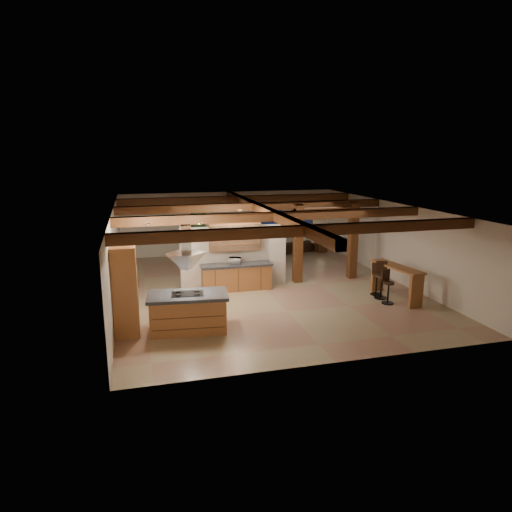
{
  "coord_description": "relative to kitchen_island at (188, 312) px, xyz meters",
  "views": [
    {
      "loc": [
        -4.28,
        -14.9,
        4.79
      ],
      "look_at": [
        -0.19,
        0.5,
        1.08
      ],
      "focal_mm": 32.0,
      "sensor_mm": 36.0,
      "label": 1
    }
  ],
  "objects": [
    {
      "name": "upper_display_cabinet",
      "position": [
        2.06,
        3.5,
        1.32
      ],
      "size": [
        1.8,
        0.36,
        0.95
      ],
      "color": "brown",
      "rests_on": "partition_wall"
    },
    {
      "name": "recessed_cans",
      "position": [
        0.53,
        1.26,
        2.34
      ],
      "size": [
        3.16,
        2.46,
        0.03
      ],
      "color": "silver",
      "rests_on": "room_walls"
    },
    {
      "name": "back_windows",
      "position": [
        5.86,
        9.12,
        0.97
      ],
      "size": [
        2.7,
        0.07,
        1.7
      ],
      "color": "#431F10",
      "rests_on": "room_walls"
    },
    {
      "name": "dining_chairs",
      "position": [
        2.51,
        5.88,
        0.03
      ],
      "size": [
        1.94,
        1.94,
        1.1
      ],
      "color": "#431F10",
      "rests_on": "ground"
    },
    {
      "name": "pantry_cabinet",
      "position": [
        -1.6,
        0.59,
        0.67
      ],
      "size": [
        0.67,
        1.6,
        2.4
      ],
      "color": "brown",
      "rests_on": "ground"
    },
    {
      "name": "bar_counter",
      "position": [
        6.91,
        0.99,
        0.22
      ],
      "size": [
        0.81,
        2.18,
        1.12
      ],
      "color": "brown",
      "rests_on": "ground"
    },
    {
      "name": "kitchen_island",
      "position": [
        0.0,
        0.0,
        0.0
      ],
      "size": [
        2.23,
        1.35,
        1.06
      ],
      "color": "brown",
      "rests_on": "ground"
    },
    {
      "name": "sofa",
      "position": [
        6.1,
        8.57,
        -0.26
      ],
      "size": [
        1.96,
        1.16,
        0.54
      ],
      "primitive_type": "imported",
      "rotation": [
        0.0,
        0.0,
        3.4
      ],
      "color": "black",
      "rests_on": "ground"
    },
    {
      "name": "bar_stool_b",
      "position": [
        6.49,
        1.19,
        0.09
      ],
      "size": [
        0.46,
        0.47,
        1.22
      ],
      "color": "black",
      "rests_on": "ground"
    },
    {
      "name": "side_table",
      "position": [
        7.33,
        8.28,
        -0.24
      ],
      "size": [
        0.53,
        0.53,
        0.59
      ],
      "primitive_type": "cube",
      "rotation": [
        0.0,
        0.0,
        0.12
      ],
      "color": "#431F10",
      "rests_on": "ground"
    },
    {
      "name": "back_counter",
      "position": [
        2.06,
        3.3,
        -0.06
      ],
      "size": [
        2.5,
        0.66,
        0.94
      ],
      "color": "brown",
      "rests_on": "ground"
    },
    {
      "name": "room_walls",
      "position": [
        3.06,
        3.19,
        1.25
      ],
      "size": [
        12.0,
        12.0,
        12.0
      ],
      "color": "beige",
      "rests_on": "ground"
    },
    {
      "name": "range_hood",
      "position": [
        0.0,
        0.0,
        1.25
      ],
      "size": [
        1.1,
        1.1,
        1.4
      ],
      "color": "silver",
      "rests_on": "room_walls"
    },
    {
      "name": "table_lamp",
      "position": [
        7.33,
        8.28,
        0.27
      ],
      "size": [
        0.26,
        0.26,
        0.3
      ],
      "color": "black",
      "rests_on": "side_table"
    },
    {
      "name": "ground",
      "position": [
        3.06,
        3.19,
        -0.53
      ],
      "size": [
        12.0,
        12.0,
        0.0
      ],
      "primitive_type": "plane",
      "color": "tan",
      "rests_on": "ground"
    },
    {
      "name": "microwave",
      "position": [
        2.01,
        3.3,
        0.52
      ],
      "size": [
        0.47,
        0.39,
        0.22
      ],
      "primitive_type": "imported",
      "rotation": [
        0.0,
        0.0,
        2.81
      ],
      "color": "silver",
      "rests_on": "back_counter"
    },
    {
      "name": "bar_stool_a",
      "position": [
        6.4,
        0.65,
        0.02
      ],
      "size": [
        0.39,
        0.4,
        1.09
      ],
      "color": "black",
      "rests_on": "ground"
    },
    {
      "name": "bar_stool_c",
      "position": [
        6.53,
        1.57,
        0.01
      ],
      "size": [
        0.4,
        0.41,
        1.07
      ],
      "color": "black",
      "rests_on": "ground"
    },
    {
      "name": "framed_art",
      "position": [
        1.56,
        9.13,
        1.17
      ],
      "size": [
        0.65,
        0.05,
        0.85
      ],
      "color": "#431F10",
      "rests_on": "room_walls"
    },
    {
      "name": "ceiling_beams",
      "position": [
        3.06,
        3.19,
        2.23
      ],
      "size": [
        10.0,
        12.0,
        0.28
      ],
      "color": "#431F10",
      "rests_on": "room_walls"
    },
    {
      "name": "timber_posts",
      "position": [
        5.56,
        3.69,
        1.23
      ],
      "size": [
        2.5,
        0.3,
        2.9
      ],
      "color": "#431F10",
      "rests_on": "ground"
    },
    {
      "name": "partition_wall",
      "position": [
        2.06,
        3.69,
        0.57
      ],
      "size": [
        3.8,
        0.18,
        2.2
      ],
      "primitive_type": "cube",
      "color": "beige",
      "rests_on": "ground"
    },
    {
      "name": "dining_table",
      "position": [
        2.51,
        5.88,
        -0.21
      ],
      "size": [
        2.06,
        1.52,
        0.65
      ],
      "primitive_type": "imported",
      "rotation": [
        0.0,
        0.0,
        -0.3
      ],
      "color": "#37180D",
      "rests_on": "ground"
    }
  ]
}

